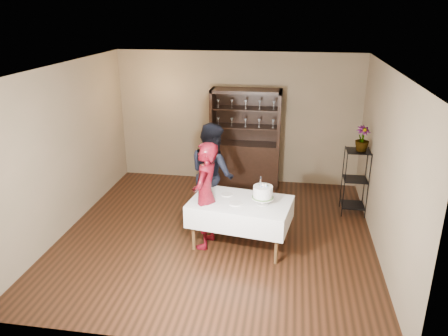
{
  "coord_description": "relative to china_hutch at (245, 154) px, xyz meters",
  "views": [
    {
      "loc": [
        1.11,
        -6.24,
        3.53
      ],
      "look_at": [
        0.1,
        0.1,
        1.14
      ],
      "focal_mm": 35.0,
      "sensor_mm": 36.0,
      "label": 1
    }
  ],
  "objects": [
    {
      "name": "potted_plant",
      "position": [
        2.12,
        -1.07,
        0.74
      ],
      "size": [
        0.32,
        0.32,
        0.44
      ],
      "primitive_type": "imported",
      "rotation": [
        0.0,
        0.0,
        0.42
      ],
      "color": "#4A7537",
      "rests_on": "plant_etagere"
    },
    {
      "name": "woman",
      "position": [
        -0.32,
        -2.58,
        0.18
      ],
      "size": [
        0.47,
        0.66,
        1.68
      ],
      "primitive_type": "imported",
      "rotation": [
        0.0,
        0.0,
        -1.69
      ],
      "color": "#390510",
      "rests_on": "floor"
    },
    {
      "name": "plate_near",
      "position": [
        0.15,
        -2.62,
        0.09
      ],
      "size": [
        0.26,
        0.26,
        0.01
      ],
      "primitive_type": "cylinder",
      "rotation": [
        0.0,
        0.0,
        0.42
      ],
      "color": "silver",
      "rests_on": "cake_table"
    },
    {
      "name": "ceiling",
      "position": [
        -0.2,
        -2.25,
        2.04
      ],
      "size": [
        5.0,
        5.0,
        0.0
      ],
      "primitive_type": "plane",
      "rotation": [
        3.14,
        0.0,
        0.0
      ],
      "color": "white",
      "rests_on": "back_wall"
    },
    {
      "name": "china_hutch",
      "position": [
        0.0,
        0.0,
        0.0
      ],
      "size": [
        1.4,
        0.48,
        2.0
      ],
      "color": "black",
      "rests_on": "floor"
    },
    {
      "name": "man",
      "position": [
        -0.36,
        -1.75,
        0.21
      ],
      "size": [
        1.06,
        1.08,
        1.75
      ],
      "primitive_type": "imported",
      "rotation": [
        0.0,
        0.0,
        2.27
      ],
      "color": "black",
      "rests_on": "floor"
    },
    {
      "name": "floor",
      "position": [
        -0.2,
        -2.25,
        -0.66
      ],
      "size": [
        5.0,
        5.0,
        0.0
      ],
      "primitive_type": "plane",
      "color": "black",
      "rests_on": "ground"
    },
    {
      "name": "cake",
      "position": [
        0.55,
        -2.55,
        0.27
      ],
      "size": [
        0.38,
        0.38,
        0.45
      ],
      "rotation": [
        0.0,
        0.0,
        -0.37
      ],
      "color": "silver",
      "rests_on": "cake_table"
    },
    {
      "name": "wall_right",
      "position": [
        2.3,
        -2.25,
        0.69
      ],
      "size": [
        0.02,
        5.0,
        2.7
      ],
      "primitive_type": "cube",
      "color": "brown",
      "rests_on": "floor"
    },
    {
      "name": "plant_etagere",
      "position": [
        2.08,
        -1.05,
        -0.01
      ],
      "size": [
        0.42,
        0.42,
        1.2
      ],
      "color": "black",
      "rests_on": "floor"
    },
    {
      "name": "back_wall",
      "position": [
        -0.2,
        0.25,
        0.69
      ],
      "size": [
        5.0,
        0.02,
        2.7
      ],
      "primitive_type": "cube",
      "color": "brown",
      "rests_on": "floor"
    },
    {
      "name": "plate_far",
      "position": [
        -0.03,
        -2.31,
        0.09
      ],
      "size": [
        0.22,
        0.22,
        0.01
      ],
      "primitive_type": "cylinder",
      "rotation": [
        0.0,
        0.0,
        -0.2
      ],
      "color": "silver",
      "rests_on": "cake_table"
    },
    {
      "name": "cake_table",
      "position": [
        0.21,
        -2.5,
        -0.09
      ],
      "size": [
        1.63,
        1.15,
        0.75
      ],
      "rotation": [
        0.0,
        0.0,
        -0.15
      ],
      "color": "white",
      "rests_on": "floor"
    },
    {
      "name": "wall_left",
      "position": [
        -2.7,
        -2.25,
        0.69
      ],
      "size": [
        0.02,
        5.0,
        2.7
      ],
      "primitive_type": "cube",
      "color": "brown",
      "rests_on": "floor"
    }
  ]
}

